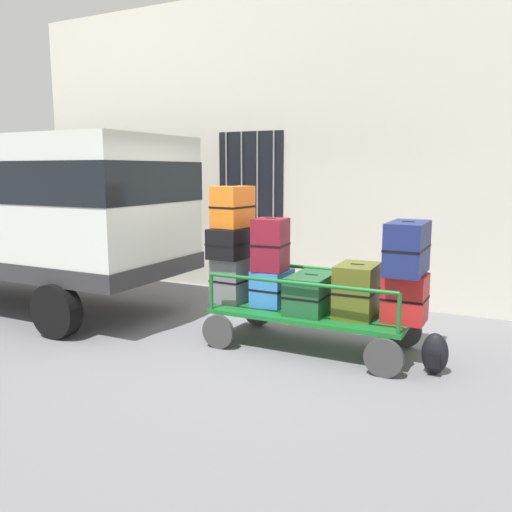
% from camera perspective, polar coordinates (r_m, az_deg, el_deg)
% --- Properties ---
extents(ground_plane, '(40.00, 40.00, 0.00)m').
position_cam_1_polar(ground_plane, '(6.43, 0.34, -9.84)').
color(ground_plane, slate).
extents(building_wall, '(12.00, 0.38, 5.00)m').
position_cam_1_polar(building_wall, '(8.64, 8.65, 11.78)').
color(building_wall, beige).
rests_on(building_wall, ground).
extents(van, '(5.03, 2.15, 2.57)m').
position_cam_1_polar(van, '(8.81, -23.51, 5.18)').
color(van, silver).
rests_on(van, ground).
extents(luggage_cart, '(2.38, 1.11, 0.46)m').
position_cam_1_polar(luggage_cart, '(6.34, 6.06, -6.61)').
color(luggage_cart, '#146023').
rests_on(luggage_cart, ground).
extents(cart_railing, '(2.26, 0.97, 0.44)m').
position_cam_1_polar(cart_railing, '(6.23, 6.13, -2.65)').
color(cart_railing, '#146023').
rests_on(cart_railing, luggage_cart).
extents(suitcase_left_bottom, '(0.43, 0.59, 0.56)m').
position_cam_1_polar(suitcase_left_bottom, '(6.72, -2.36, -2.47)').
color(suitcase_left_bottom, slate).
rests_on(suitcase_left_bottom, luggage_cart).
extents(suitcase_left_middle, '(0.43, 0.72, 0.38)m').
position_cam_1_polar(suitcase_left_middle, '(6.63, -2.44, 1.50)').
color(suitcase_left_middle, black).
rests_on(suitcase_left_middle, suitcase_left_bottom).
extents(suitcase_left_top, '(0.41, 0.54, 0.52)m').
position_cam_1_polar(suitcase_left_top, '(6.57, -2.55, 5.36)').
color(suitcase_left_top, orange).
rests_on(suitcase_left_top, suitcase_left_middle).
extents(suitcase_midleft_bottom, '(0.41, 0.52, 0.44)m').
position_cam_1_polar(suitcase_midleft_bottom, '(6.49, 1.77, -3.42)').
color(suitcase_midleft_bottom, '#3372C6').
rests_on(suitcase_midleft_bottom, luggage_cart).
extents(suitcase_midleft_middle, '(0.41, 0.42, 0.64)m').
position_cam_1_polar(suitcase_midleft_middle, '(6.34, 1.58, 1.25)').
color(suitcase_midleft_middle, maroon).
rests_on(suitcase_midleft_middle, suitcase_midleft_bottom).
extents(suitcase_center_bottom, '(0.46, 0.74, 0.45)m').
position_cam_1_polar(suitcase_center_bottom, '(6.23, 5.98, -4.01)').
color(suitcase_center_bottom, '#194C28').
rests_on(suitcase_center_bottom, luggage_cart).
extents(suitcase_midright_bottom, '(0.45, 0.60, 0.60)m').
position_cam_1_polar(suitcase_midright_bottom, '(6.09, 10.86, -3.67)').
color(suitcase_midright_bottom, '#4C5119').
rests_on(suitcase_midright_bottom, luggage_cart).
extents(suitcase_right_bottom, '(0.46, 0.42, 0.54)m').
position_cam_1_polar(suitcase_right_bottom, '(6.00, 15.84, -4.37)').
color(suitcase_right_bottom, '#B21E1E').
rests_on(suitcase_right_bottom, luggage_cart).
extents(suitcase_right_middle, '(0.39, 0.72, 0.57)m').
position_cam_1_polar(suitcase_right_middle, '(5.89, 16.07, 0.86)').
color(suitcase_right_middle, navy).
rests_on(suitcase_right_middle, suitcase_right_bottom).
extents(backpack, '(0.27, 0.22, 0.44)m').
position_cam_1_polar(backpack, '(5.87, 18.80, -10.01)').
color(backpack, black).
rests_on(backpack, ground).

